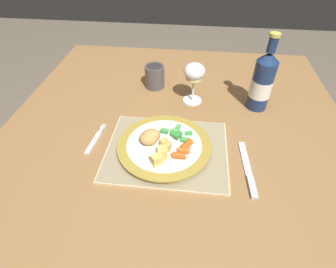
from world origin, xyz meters
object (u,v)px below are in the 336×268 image
Objects in this scene: wine_glass at (194,74)px; drinking_cup at (155,76)px; table_knife at (249,173)px; bottle at (262,82)px; fork at (95,140)px; dining_table at (176,139)px; dinner_plate at (164,146)px.

drinking_cup is (-0.15, 0.08, -0.06)m from wine_glass.
bottle is (0.06, 0.31, 0.10)m from table_knife.
bottle reaches higher than fork.
bottle reaches higher than dining_table.
drinking_cup is (-0.37, 0.09, -0.05)m from bottle.
bottle is (0.51, 0.24, 0.10)m from fork.
dinner_plate is at bearing -99.26° from dining_table.
dining_table is at bearing -159.14° from bottle.
bottle is (0.29, 0.25, 0.08)m from dinner_plate.
bottle is at bearing 20.86° from dining_table.
dining_table is 0.23m from wine_glass.
table_knife is (0.45, -0.08, 0.00)m from fork.
dinner_plate is at bearing -4.15° from fork.
fork reaches higher than dining_table.
wine_glass is (0.05, 0.11, 0.20)m from dining_table.
fork is 0.36m from drinking_cup.
wine_glass is at bearing 116.91° from table_knife.
table_knife is at bearing -14.65° from dinner_plate.
table_knife reaches higher than fork.
bottle is (0.27, 0.10, 0.19)m from dining_table.
dining_table is at bearing -62.35° from drinking_cup.
fork is 0.92× the size of wine_glass.
wine_glass reaches higher than table_knife.
drinking_cup is at bearing 102.85° from dinner_plate.
dining_table is 12.81× the size of drinking_cup.
drinking_cup reaches higher than dinner_plate.
wine_glass is 0.57× the size of bottle.
bottle is 2.99× the size of drinking_cup.
drinking_cup is (-0.31, 0.40, 0.04)m from table_knife.
drinking_cup is at bearing 117.65° from dining_table.
table_knife is 0.78× the size of bottle.
dinner_plate is 1.99× the size of fork.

